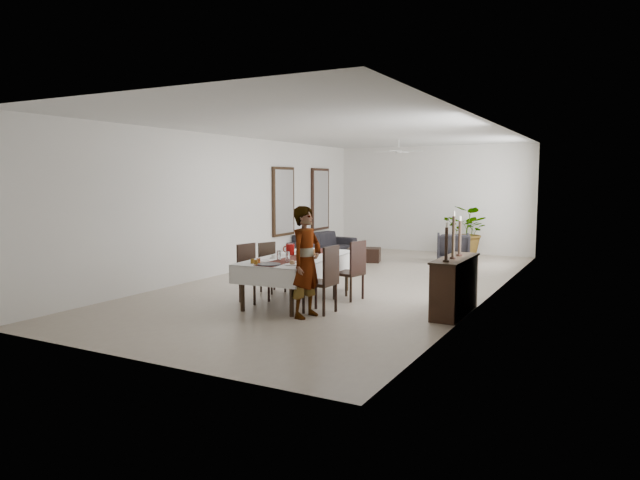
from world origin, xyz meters
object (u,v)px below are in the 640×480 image
Objects in this scene: dining_table_top at (299,259)px; sideboard_body at (455,287)px; red_pitcher at (290,249)px; woman at (306,262)px; sofa at (323,245)px.

sideboard_body is (2.78, 0.25, -0.31)m from dining_table_top.
woman is at bearing -49.54° from red_pitcher.
sofa is (-3.16, 6.57, -0.55)m from woman.
woman is 7.31m from sofa.
red_pitcher is 0.12× the size of woman.
woman is (1.02, -1.19, -0.01)m from red_pitcher.
woman is (0.75, -1.05, 0.13)m from dining_table_top.
sofa is (-5.19, 5.26, -0.12)m from sideboard_body.
woman reaches higher than sofa.
red_pitcher is at bearing -151.35° from sofa.
dining_table_top is 12.00× the size of red_pitcher.
woman is 0.77× the size of sofa.
sideboard_body is at bearing 1.38° from dining_table_top.
red_pitcher is 0.14× the size of sideboard_body.
sideboard_body is at bearing -49.55° from woman.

